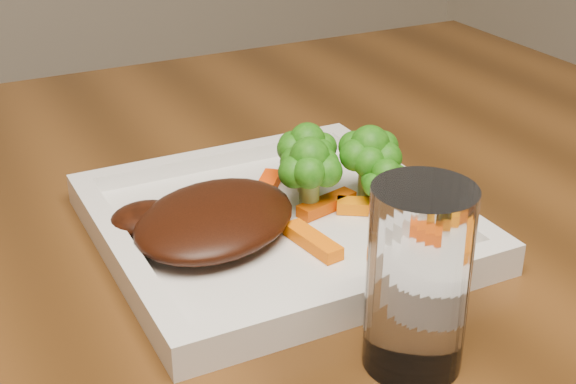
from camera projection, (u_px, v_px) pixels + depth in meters
name	position (u px, v px, depth m)	size (l,w,h in m)	color
plate	(277.00, 229.00, 0.64)	(0.27, 0.27, 0.01)	white
steak	(215.00, 219.00, 0.61)	(0.14, 0.11, 0.03)	#341207
broccoli_0	(307.00, 153.00, 0.68)	(0.06, 0.06, 0.07)	#336110
broccoli_1	(369.00, 164.00, 0.66)	(0.06, 0.06, 0.06)	#106111
broccoli_2	(386.00, 181.00, 0.64)	(0.05, 0.05, 0.06)	#0F5F12
broccoli_3	(309.00, 177.00, 0.64)	(0.06, 0.06, 0.06)	#366B11
carrot_1	(419.00, 218.00, 0.63)	(0.06, 0.01, 0.01)	#FC4E04
carrot_2	(313.00, 241.00, 0.60)	(0.06, 0.02, 0.01)	#FF6B04
carrot_4	(266.00, 187.00, 0.68)	(0.06, 0.01, 0.01)	#FC4004
carrot_5	(374.00, 207.00, 0.65)	(0.06, 0.02, 0.01)	orange
carrot_6	(327.00, 204.00, 0.66)	(0.05, 0.01, 0.01)	#C94603
drinking_glass	(418.00, 280.00, 0.47)	(0.06, 0.06, 0.12)	silver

